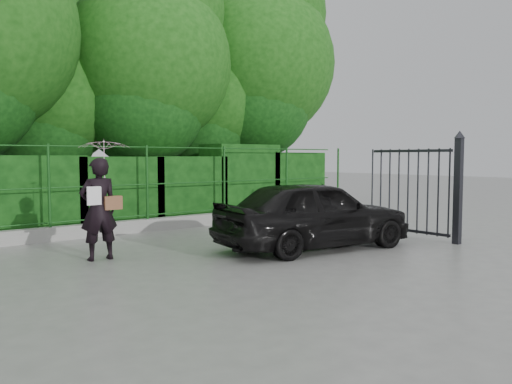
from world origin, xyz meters
TOP-DOWN VIEW (x-y plane):
  - ground at (0.00, 0.00)m, footprint 80.00×80.00m
  - kerb at (0.00, 4.50)m, footprint 14.00×0.25m
  - fence at (0.22, 4.50)m, footprint 14.13×0.06m
  - hedge at (0.20, 5.50)m, footprint 14.20×1.20m
  - trees at (1.14, 7.74)m, footprint 17.10×6.15m
  - gate at (4.60, -0.72)m, footprint 0.22×2.33m
  - woman at (-1.75, 1.94)m, footprint 0.92×0.88m
  - car at (1.90, 0.31)m, footprint 4.25×2.21m

SIDE VIEW (x-z plane):
  - ground at x=0.00m, z-range 0.00..0.00m
  - kerb at x=0.00m, z-range 0.00..0.30m
  - car at x=1.90m, z-range 0.00..1.38m
  - hedge at x=0.20m, z-range -0.15..2.04m
  - gate at x=4.60m, z-range 0.01..2.37m
  - fence at x=0.22m, z-range 0.30..2.10m
  - woman at x=-1.75m, z-range 0.28..2.41m
  - trees at x=1.14m, z-range 0.58..8.66m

